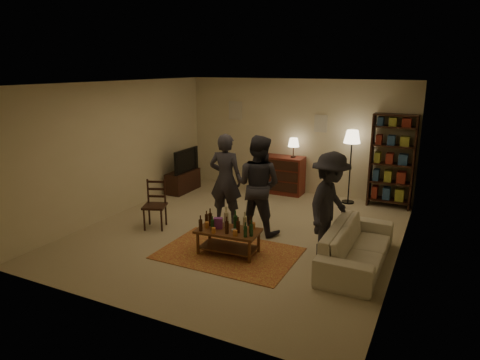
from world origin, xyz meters
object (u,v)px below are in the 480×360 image
Objects in this scene: person_right at (258,185)px; person_by_sofa at (330,205)px; tv_stand at (183,176)px; sofa at (357,246)px; bookshelf at (392,160)px; person_left at (226,179)px; floor_lamp at (352,142)px; dining_chair at (155,202)px; dresser at (283,174)px; coffee_table at (228,232)px.

person_right is 1.06× the size of person_by_sofa.
tv_stand is 0.51× the size of sofa.
person_left is at bearing -137.65° from bookshelf.
person_left is (-2.66, 0.71, 0.58)m from sofa.
person_right is 1.47m from person_by_sofa.
bookshelf is at bearing -1.61° from person_by_sofa.
dining_chair is at bearing -133.56° from floor_lamp.
dresser is 2.64m from person_right.
person_left is 0.76m from person_right.
coffee_table is 1.86m from dining_chair.
dining_chair is at bearing 91.00° from sofa.
dresser is at bearing 45.23° from dining_chair.
person_by_sofa is at bearing 158.69° from person_left.
dining_chair is at bearing 28.10° from person_left.
dresser is 0.77× the size of person_left.
dresser is at bearing -103.61° from person_left.
person_by_sofa is (-0.55, -3.02, -0.18)m from bookshelf.
dresser reaches higher than sofa.
floor_lamp is at bearing -111.07° from person_right.
sofa is (1.96, 0.53, -0.08)m from coffee_table.
person_left reaches higher than tv_stand.
dresser reaches higher than dining_chair.
person_right reaches higher than person_left.
person_right reaches higher than dresser.
coffee_table is at bearing -118.40° from bookshelf.
bookshelf is at bearing -144.80° from person_left.
dining_chair is 3.29m from person_by_sofa.
dining_chair is 2.43m from tv_stand.
bookshelf reaches higher than floor_lamp.
dining_chair is at bearing 102.66° from person_by_sofa.
dining_chair reaches higher than coffee_table.
floor_lamp is at bearing 12.46° from tv_stand.
person_left is (-0.70, 1.24, 0.50)m from coffee_table.
person_right is (0.04, 1.08, 0.52)m from coffee_table.
dresser is at bearing -178.43° from bookshelf.
coffee_table is at bearing 124.06° from person_by_sofa.
person_left reaches higher than person_by_sofa.
person_left is (-0.27, -2.40, 0.41)m from dresser.
person_left is at bearing 13.77° from dining_chair.
bookshelf is (2.01, 3.71, 0.65)m from coffee_table.
person_right reaches higher than person_by_sofa.
dining_chair is 0.55× the size of person_by_sofa.
bookshelf is 0.97× the size of sofa.
person_by_sofa is at bearing 167.78° from person_right.
dresser reaches higher than tv_stand.
coffee_table is at bearing 90.78° from person_right.
person_right reaches higher than floor_lamp.
coffee_table is 3.67m from dresser.
dresser reaches higher than coffee_table.
dresser is (1.37, 3.18, -0.01)m from dining_chair.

